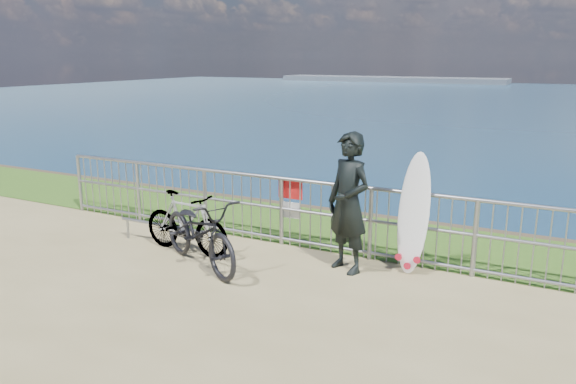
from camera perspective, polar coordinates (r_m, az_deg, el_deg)
The scene contains 8 objects.
grass_strip at distance 9.95m, azimuth 4.89°, elevation -3.84°, with size 120.00×120.00×0.00m, color #2C5417.
seascape at distance 160.85m, azimuth 10.35°, elevation 10.97°, with size 260.00×260.00×5.00m.
railing at distance 8.81m, azimuth 2.31°, elevation -2.24°, with size 10.06×0.10×1.13m.
surfer at distance 7.88m, azimuth 6.17°, elevation -1.11°, with size 0.73×0.48×1.99m, color black.
surfboard at distance 8.07m, azimuth 12.61°, elevation -2.54°, with size 0.47×0.42×1.71m.
bicycle_near at distance 8.19m, azimuth -8.96°, elevation -4.02°, with size 0.70×2.01×1.06m, color black.
bicycle_far at distance 8.82m, azimuth -10.32°, elevation -3.09°, with size 0.46×1.62×0.97m, color black.
bike_rack at distance 9.30m, azimuth -12.58°, elevation -3.55°, with size 1.71×0.05×0.36m.
Camera 1 is at (3.58, -6.08, 3.00)m, focal length 35.00 mm.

